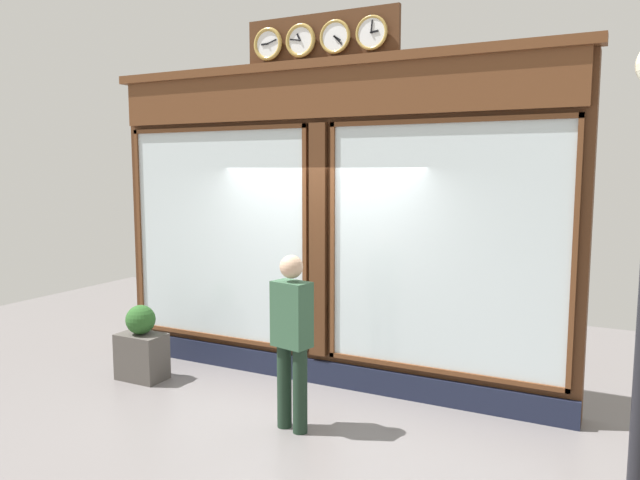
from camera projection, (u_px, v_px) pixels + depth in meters
name	position (u px, v px, depth m)	size (l,w,h in m)	color
shop_facade	(325.00, 223.00, 6.88)	(5.72, 0.42, 4.17)	#4C2B16
pedestrian	(292.00, 335.00, 5.63)	(0.40, 0.29, 1.69)	#1C2F21
planter_box	(142.00, 356.00, 7.09)	(0.56, 0.36, 0.55)	#4C4742
planter_shrub	(141.00, 320.00, 7.03)	(0.35, 0.35, 0.35)	#285623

